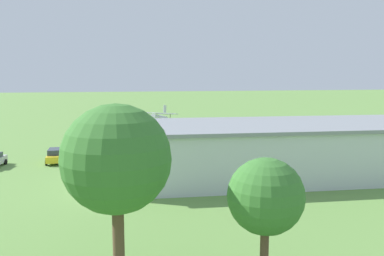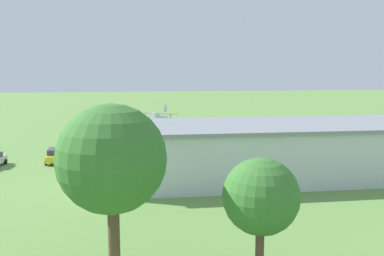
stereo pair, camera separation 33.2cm
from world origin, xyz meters
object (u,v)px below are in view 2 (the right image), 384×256
at_px(biplane, 159,118).
at_px(car_black, 103,154).
at_px(car_yellow, 55,155).
at_px(person_near_hangar_door, 295,141).
at_px(person_beside_truck, 121,150).
at_px(tree_at_field_edge, 112,160).
at_px(person_by_parked_cars, 117,148).
at_px(person_crossing_taxiway, 145,146).
at_px(hangar, 282,149).
at_px(tree_behind_hangar_left, 261,197).

distance_m(biplane, car_black, 19.55).
height_order(car_yellow, person_near_hangar_door, car_yellow).
bearing_deg(biplane, car_black, 61.53).
relative_size(person_beside_truck, tree_at_field_edge, 0.17).
distance_m(person_by_parked_cars, person_crossing_taxiway, 3.91).
xyz_separation_m(person_near_hangar_door, person_crossing_taxiway, (23.09, 0.24, 0.02)).
relative_size(biplane, person_crossing_taxiway, 4.50).
relative_size(car_black, person_by_parked_cars, 2.59).
height_order(hangar, person_by_parked_cars, hangar).
bearing_deg(person_by_parked_cars, biplane, -119.58).
relative_size(car_yellow, person_crossing_taxiway, 2.78).
xyz_separation_m(biplane, person_near_hangar_door, (-19.49, 11.97, -2.72)).
distance_m(car_black, car_yellow, 5.86).
distance_m(hangar, person_near_hangar_door, 19.26).
bearing_deg(tree_behind_hangar_left, person_crossing_taxiway, -86.47).
relative_size(car_black, person_beside_truck, 2.81).
height_order(person_by_parked_cars, person_beside_truck, person_by_parked_cars).
relative_size(person_near_hangar_door, person_crossing_taxiway, 0.97).
bearing_deg(biplane, hangar, 108.96).
xyz_separation_m(car_yellow, tree_behind_hangar_left, (-13.86, 33.34, 4.03)).
relative_size(person_near_hangar_door, tree_behind_hangar_left, 0.23).
relative_size(person_by_parked_cars, tree_behind_hangar_left, 0.25).
relative_size(biplane, car_black, 1.67).
distance_m(person_by_parked_cars, tree_at_field_edge, 35.61).
bearing_deg(biplane, person_crossing_taxiway, 73.60).
distance_m(car_yellow, person_by_parked_cars, 8.62).
xyz_separation_m(car_black, person_beside_truck, (-2.32, -2.67, -0.08)).
bearing_deg(person_beside_truck, car_black, 49.06).
distance_m(person_beside_truck, tree_behind_hangar_left, 36.62).
xyz_separation_m(person_by_parked_cars, tree_behind_hangar_left, (-6.17, 37.24, 4.06)).
bearing_deg(car_yellow, tree_behind_hangar_left, 112.57).
bearing_deg(person_beside_truck, person_near_hangar_door, -174.82).
bearing_deg(hangar, person_crossing_taxiway, -50.57).
bearing_deg(person_near_hangar_door, biplane, -31.54).
bearing_deg(person_by_parked_cars, car_black, 65.34).
bearing_deg(tree_at_field_edge, car_black, -88.00).
xyz_separation_m(person_beside_truck, tree_behind_hangar_left, (-5.68, 35.94, 4.13)).
xyz_separation_m(biplane, tree_at_field_edge, (8.15, 48.19, 3.08)).
relative_size(car_black, tree_behind_hangar_left, 0.64).
relative_size(car_yellow, tree_behind_hangar_left, 0.66).
xyz_separation_m(biplane, person_crossing_taxiway, (3.59, 12.20, -2.70)).
height_order(car_black, tree_behind_hangar_left, tree_behind_hangar_left).
height_order(person_by_parked_cars, tree_behind_hangar_left, tree_behind_hangar_left).
bearing_deg(tree_behind_hangar_left, person_near_hangar_door, -118.41).
bearing_deg(hangar, car_yellow, -24.82).
xyz_separation_m(person_crossing_taxiway, tree_behind_hangar_left, (-2.35, 38.09, 4.10)).
relative_size(biplane, person_beside_truck, 4.67).
bearing_deg(person_by_parked_cars, person_crossing_taxiway, -167.46).
distance_m(person_near_hangar_door, person_crossing_taxiway, 23.09).
height_order(car_yellow, tree_behind_hangar_left, tree_behind_hangar_left).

